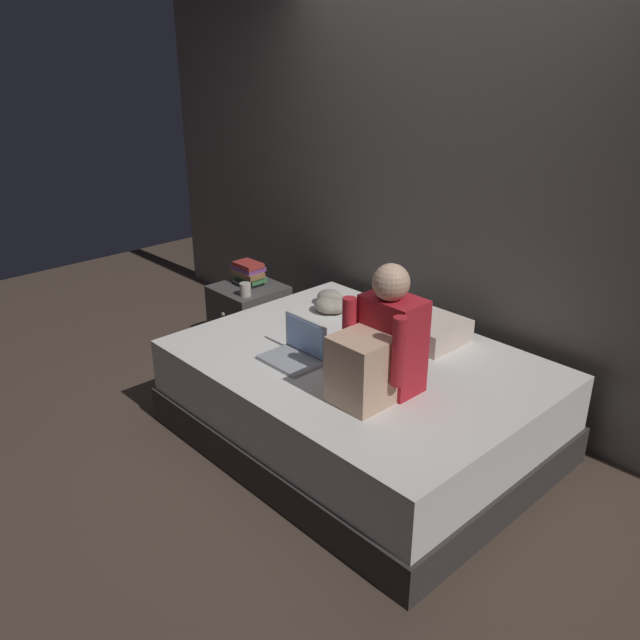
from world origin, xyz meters
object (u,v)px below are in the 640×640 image
pillow (416,325)px  mug (245,289)px  clothes_pile (330,303)px  bed (359,400)px  person_sitting (380,347)px  book_stack (249,273)px  nightstand (250,321)px  laptop (296,351)px

pillow → mug: (-1.19, -0.35, -0.02)m
clothes_pile → bed: bearing=-30.4°
person_sitting → pillow: size_ratio=1.17×
mug → pillow: bearing=16.3°
book_stack → clothes_pile: book_stack is taller
nightstand → person_sitting: 1.76m
pillow → clothes_pile: (-0.62, -0.09, -0.02)m
clothes_pile → book_stack: bearing=-172.3°
pillow → mug: 1.24m
laptop → book_stack: bearing=154.5°
nightstand → laptop: laptop is taller
bed → mug: mug is taller
person_sitting → laptop: 0.58m
laptop → mug: (-0.95, 0.38, -0.01)m
nightstand → laptop: (1.08, -0.49, 0.32)m
nightstand → laptop: size_ratio=1.66×
mug → clothes_pile: clothes_pile is taller
nightstand → book_stack: bearing=132.8°
bed → mug: (-1.17, 0.10, 0.31)m
nightstand → person_sitting: size_ratio=0.81×
bed → book_stack: size_ratio=8.58×
person_sitting → clothes_pile: (-0.93, 0.57, -0.20)m
nightstand → mug: size_ratio=5.89×
person_sitting → bed: bearing=146.8°
bed → laptop: 0.47m
nightstand → clothes_pile: 0.77m
laptop → clothes_pile: size_ratio=1.09×
bed → book_stack: bearing=169.1°
book_stack → clothes_pile: (0.73, 0.10, -0.04)m
laptop → pillow: bearing=71.7°
bed → nightstand: 1.32m
laptop → nightstand: bearing=155.4°
nightstand → mug: (0.13, -0.12, 0.31)m
pillow → book_stack: size_ratio=2.40×
bed → mug: bearing=175.0°
laptop → book_stack: laptop is taller
laptop → bed: bearing=51.1°
book_stack → mug: (0.16, -0.15, -0.04)m
bed → person_sitting: bearing=-33.2°
pillow → nightstand: bearing=-170.2°
nightstand → book_stack: book_stack is taller
laptop → book_stack: size_ratio=1.37×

